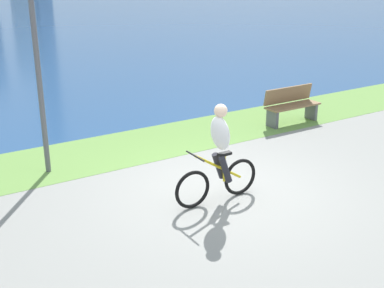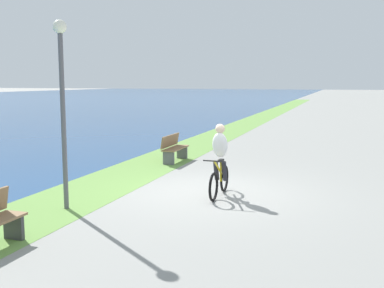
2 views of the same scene
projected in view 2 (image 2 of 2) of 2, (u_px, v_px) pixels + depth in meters
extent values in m
plane|color=gray|center=(212.00, 192.00, 11.12)|extent=(300.00, 300.00, 0.00)
cube|color=#6B9947|center=(104.00, 184.00, 12.03)|extent=(120.00, 2.10, 0.01)
torus|color=black|center=(214.00, 187.00, 10.26)|extent=(0.66, 0.06, 0.66)
torus|color=black|center=(224.00, 178.00, 11.18)|extent=(0.66, 0.06, 0.66)
cylinder|color=gold|center=(220.00, 170.00, 10.70)|extent=(0.95, 0.04, 0.62)
cylinder|color=gold|center=(221.00, 171.00, 10.82)|extent=(0.04, 0.04, 0.48)
cube|color=black|center=(221.00, 160.00, 10.79)|extent=(0.24, 0.10, 0.05)
cylinder|color=black|center=(214.00, 161.00, 10.23)|extent=(0.03, 0.52, 0.03)
ellipsoid|color=white|center=(220.00, 145.00, 10.64)|extent=(0.40, 0.36, 0.65)
sphere|color=beige|center=(220.00, 129.00, 10.59)|extent=(0.22, 0.22, 0.22)
cylinder|color=#26262D|center=(224.00, 171.00, 10.74)|extent=(0.27, 0.11, 0.49)
cylinder|color=#26262D|center=(216.00, 171.00, 10.80)|extent=(0.27, 0.11, 0.49)
cube|color=olive|center=(176.00, 148.00, 15.38)|extent=(1.50, 0.45, 0.04)
cube|color=olive|center=(170.00, 141.00, 15.41)|extent=(1.50, 0.11, 0.40)
cube|color=#595960|center=(182.00, 152.00, 16.02)|extent=(0.08, 0.37, 0.45)
cube|color=#595960|center=(169.00, 158.00, 14.80)|extent=(0.08, 0.37, 0.45)
cube|color=#38383D|center=(14.00, 226.00, 7.79)|extent=(0.08, 0.37, 0.45)
cylinder|color=#595960|center=(63.00, 122.00, 9.47)|extent=(0.10, 0.10, 3.66)
sphere|color=white|center=(60.00, 27.00, 9.21)|extent=(0.28, 0.28, 0.28)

